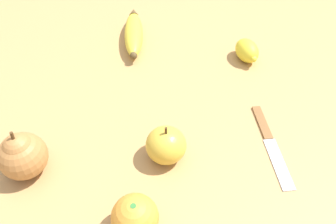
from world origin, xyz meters
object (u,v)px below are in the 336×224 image
orange (135,218)px  lemon (247,51)px  apple (166,145)px  banana (134,33)px  pear (22,155)px  paring_knife (270,141)px

orange → lemon: orange is taller
apple → banana: bearing=-54.0°
banana → orange: 0.49m
banana → pear: pear is taller
orange → apple: size_ratio=0.90×
orange → paring_knife: orange is taller
banana → apple: 0.37m
banana → pear: (-0.01, 0.41, 0.02)m
paring_knife → pear: bearing=2.4°
banana → apple: apple is taller
orange → lemon: (-0.05, -0.47, -0.01)m
apple → lemon: 0.34m
orange → pear: (0.21, -0.02, 0.01)m
lemon → orange: bearing=84.2°
lemon → paring_knife: lemon is taller
banana → pear: 0.42m
apple → lemon: bearing=-100.3°
banana → paring_knife: size_ratio=1.08×
pear → paring_knife: bearing=-148.5°
banana → lemon: (-0.28, -0.03, 0.00)m
pear → banana: bearing=-87.9°
pear → paring_knife: pear is taller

